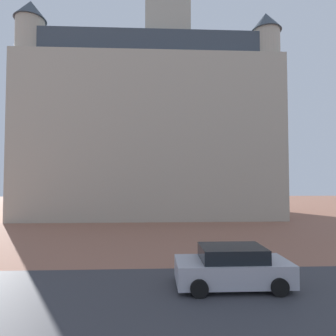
% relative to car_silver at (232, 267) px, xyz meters
% --- Properties ---
extents(ground_plane, '(120.00, 120.00, 0.00)m').
position_rel_car_silver_xyz_m(ground_plane, '(-2.64, 0.07, -0.74)').
color(ground_plane, '#93604C').
extents(street_asphalt_strip, '(120.00, 8.28, 0.00)m').
position_rel_car_silver_xyz_m(street_asphalt_strip, '(-2.64, -1.82, -0.74)').
color(street_asphalt_strip, '#38383D').
rests_on(street_asphalt_strip, ground_plane).
extents(landmark_building, '(27.80, 14.31, 36.90)m').
position_rel_car_silver_xyz_m(landmark_building, '(-3.30, 23.35, 9.85)').
color(landmark_building, '#B2A893').
rests_on(landmark_building, ground_plane).
extents(car_silver, '(4.32, 2.12, 1.54)m').
position_rel_car_silver_xyz_m(car_silver, '(0.00, 0.00, 0.00)').
color(car_silver, '#B2B2BC').
rests_on(car_silver, ground_plane).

